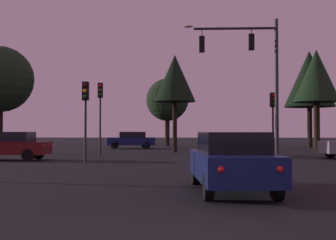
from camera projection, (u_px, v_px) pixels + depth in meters
ground_plane at (184, 154)px, 30.35m from camera, size 168.00×168.00×0.00m
traffic_signal_mast_arm at (252, 64)px, 24.44m from camera, size 5.23×0.38×7.75m
traffic_light_corner_left at (100, 105)px, 26.71m from camera, size 0.36×0.38×4.47m
traffic_light_corner_right at (85, 105)px, 21.32m from camera, size 0.31×0.36×3.94m
traffic_light_median at (273, 111)px, 27.13m from camera, size 0.36×0.39×3.92m
car_nearside_lane at (231, 160)px, 11.32m from camera, size 2.07×4.72×1.52m
car_crossing_left at (7, 145)px, 23.80m from camera, size 4.56×1.80×1.52m
car_far_lane at (131, 140)px, 40.16m from camera, size 4.60×2.79×1.52m
tree_behind_sign at (309, 79)px, 42.66m from camera, size 4.81×4.81×9.34m
tree_left_far at (316, 76)px, 37.47m from camera, size 3.84×3.84×8.50m
tree_center_horizon at (0, 79)px, 31.48m from camera, size 4.67×4.67×7.59m
tree_right_cluster at (175, 79)px, 33.03m from camera, size 3.11×3.11×7.27m
tree_lot_edge at (167, 100)px, 47.87m from camera, size 4.58×4.58×7.26m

